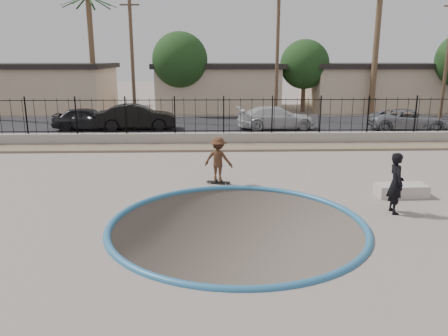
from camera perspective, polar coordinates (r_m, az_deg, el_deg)
name	(u,v)px	position (r m, az deg, el deg)	size (l,w,h in m)	color
ground	(223,158)	(24.67, -0.17, 1.38)	(120.00, 120.00, 2.20)	slate
bowl_pit	(237,225)	(11.91, 1.74, -7.45)	(6.84, 6.84, 1.80)	#4A3F38
coping_ring	(237,225)	(11.91, 1.74, -7.45)	(7.04, 7.04, 0.20)	#2C6791
rock_strip	(224,147)	(21.69, 0.05, 2.70)	(42.00, 1.60, 0.11)	#8B745B
retaining_wall	(224,139)	(22.72, -0.04, 3.86)	(42.00, 0.45, 0.60)	gray
fence	(224,116)	(22.54, -0.04, 6.87)	(40.00, 0.04, 1.80)	black
street	(220,125)	(29.38, -0.47, 5.68)	(90.00, 8.00, 0.04)	black
house_west	(43,86)	(41.17, -22.53, 9.82)	(11.60, 8.60, 3.90)	tan
house_center	(218,86)	(38.62, -0.84, 10.66)	(10.60, 8.60, 3.90)	tan
house_east	(376,86)	(41.33, 19.29, 10.11)	(12.60, 8.60, 3.90)	tan
palm_mid	(90,27)	(37.28, -17.09, 17.18)	(2.30, 2.30, 9.30)	brown
palm_right	(379,17)	(36.46, 19.53, 18.09)	(2.30, 2.30, 10.30)	brown
utility_pole_left	(132,53)	(31.49, -11.93, 14.51)	(1.70, 0.24, 9.00)	#473323
utility_pole_mid	(277,49)	(31.40, 7.00, 15.17)	(1.70, 0.24, 9.50)	#473323
utility_pole_right	(448,53)	(35.26, 27.19, 13.23)	(1.70, 0.24, 9.00)	#473323
street_tree_left	(180,60)	(35.11, -5.79, 13.85)	(4.32, 4.32, 6.36)	#473323
street_tree_mid	(305,64)	(36.86, 10.47, 13.16)	(3.96, 3.96, 5.83)	#473323
skater	(218,162)	(15.47, -0.74, 0.79)	(1.03, 0.59, 1.60)	brown
skateboard	(218,182)	(15.66, -0.73, -1.84)	(0.87, 0.40, 0.07)	black
videographer	(396,183)	(13.47, 21.54, -1.86)	(0.65, 0.43, 1.79)	black
concrete_ledge	(401,190)	(15.34, 22.14, -2.73)	(1.60, 0.70, 0.40)	#B1A79D
car_a	(88,119)	(28.30, -17.38, 6.18)	(1.66, 4.13, 1.41)	black
car_b	(137,117)	(27.64, -11.32, 6.54)	(1.66, 4.76, 1.57)	black
car_c	(276,118)	(27.60, 6.83, 6.54)	(1.97, 4.85, 1.41)	silver
car_d	(409,120)	(29.14, 22.97, 5.81)	(2.16, 4.69, 1.30)	gray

